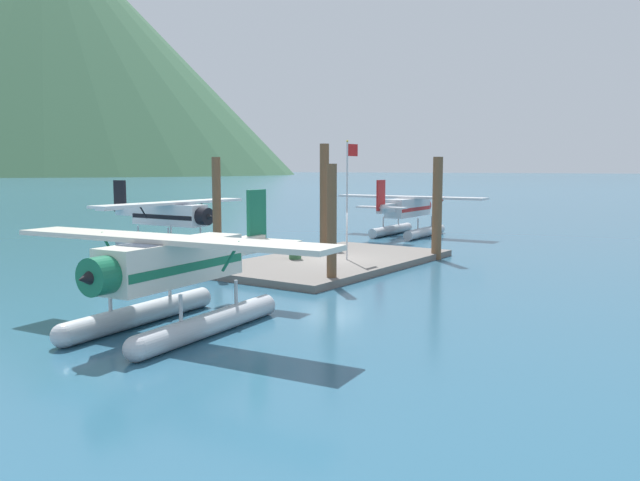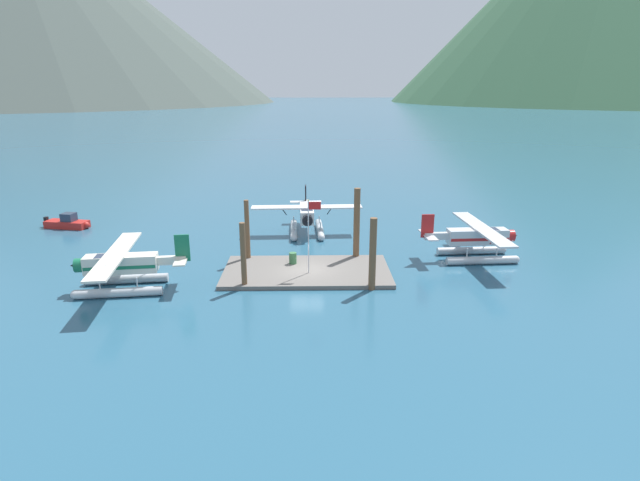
{
  "view_description": "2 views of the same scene",
  "coord_description": "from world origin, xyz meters",
  "px_view_note": "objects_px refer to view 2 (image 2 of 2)",
  "views": [
    {
      "loc": [
        -24.82,
        -16.47,
        4.55
      ],
      "look_at": [
        -1.06,
        -0.02,
        1.26
      ],
      "focal_mm": 35.72,
      "sensor_mm": 36.0,
      "label": 1
    },
    {
      "loc": [
        0.29,
        -36.31,
        13.58
      ],
      "look_at": [
        1.01,
        0.43,
        2.45
      ],
      "focal_mm": 28.75,
      "sensor_mm": 36.0,
      "label": 2
    }
  ],
  "objects_px": {
    "fuel_drum": "(293,258)",
    "seaplane_silver_stbd_fwd": "(477,241)",
    "seaplane_white_bow_centre": "(307,217)",
    "flagpole": "(310,228)",
    "seaplane_cream_port_aft": "(121,269)",
    "boat_red_open_west": "(68,223)"
  },
  "relations": [
    {
      "from": "seaplane_cream_port_aft",
      "to": "boat_red_open_west",
      "type": "relative_size",
      "value": 2.17
    },
    {
      "from": "fuel_drum",
      "to": "seaplane_silver_stbd_fwd",
      "type": "distance_m",
      "value": 15.0
    },
    {
      "from": "fuel_drum",
      "to": "seaplane_white_bow_centre",
      "type": "xyz_separation_m",
      "value": [
        1.04,
        9.69,
        0.84
      ]
    },
    {
      "from": "seaplane_cream_port_aft",
      "to": "seaplane_white_bow_centre",
      "type": "distance_m",
      "value": 18.97
    },
    {
      "from": "fuel_drum",
      "to": "seaplane_cream_port_aft",
      "type": "relative_size",
      "value": 0.08
    },
    {
      "from": "flagpole",
      "to": "seaplane_white_bow_centre",
      "type": "distance_m",
      "value": 11.99
    },
    {
      "from": "flagpole",
      "to": "seaplane_white_bow_centre",
      "type": "xyz_separation_m",
      "value": [
        -0.33,
        11.79,
        -2.2
      ]
    },
    {
      "from": "seaplane_white_bow_centre",
      "to": "boat_red_open_west",
      "type": "xyz_separation_m",
      "value": [
        -23.8,
        2.36,
        -1.09
      ]
    },
    {
      "from": "flagpole",
      "to": "boat_red_open_west",
      "type": "xyz_separation_m",
      "value": [
        -24.13,
        14.14,
        -3.29
      ]
    },
    {
      "from": "seaplane_white_bow_centre",
      "to": "seaplane_silver_stbd_fwd",
      "type": "distance_m",
      "value": 16.02
    },
    {
      "from": "seaplane_white_bow_centre",
      "to": "seaplane_cream_port_aft",
      "type": "bearing_deg",
      "value": -131.8
    },
    {
      "from": "fuel_drum",
      "to": "seaplane_cream_port_aft",
      "type": "distance_m",
      "value": 12.46
    },
    {
      "from": "fuel_drum",
      "to": "seaplane_white_bow_centre",
      "type": "distance_m",
      "value": 9.78
    },
    {
      "from": "boat_red_open_west",
      "to": "fuel_drum",
      "type": "bearing_deg",
      "value": -27.89
    },
    {
      "from": "seaplane_cream_port_aft",
      "to": "flagpole",
      "type": "bearing_deg",
      "value": 10.29
    },
    {
      "from": "fuel_drum",
      "to": "seaplane_cream_port_aft",
      "type": "height_order",
      "value": "seaplane_cream_port_aft"
    },
    {
      "from": "fuel_drum",
      "to": "seaplane_silver_stbd_fwd",
      "type": "xyz_separation_m",
      "value": [
        14.88,
        1.64,
        0.84
      ]
    },
    {
      "from": "fuel_drum",
      "to": "boat_red_open_west",
      "type": "xyz_separation_m",
      "value": [
        -22.76,
        12.04,
        -0.25
      ]
    },
    {
      "from": "seaplane_cream_port_aft",
      "to": "boat_red_open_west",
      "type": "distance_m",
      "value": 19.94
    },
    {
      "from": "seaplane_silver_stbd_fwd",
      "to": "fuel_drum",
      "type": "bearing_deg",
      "value": -173.73
    },
    {
      "from": "flagpole",
      "to": "seaplane_silver_stbd_fwd",
      "type": "xyz_separation_m",
      "value": [
        13.52,
        3.73,
        -2.2
      ]
    },
    {
      "from": "flagpole",
      "to": "fuel_drum",
      "type": "relative_size",
      "value": 6.3
    }
  ]
}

